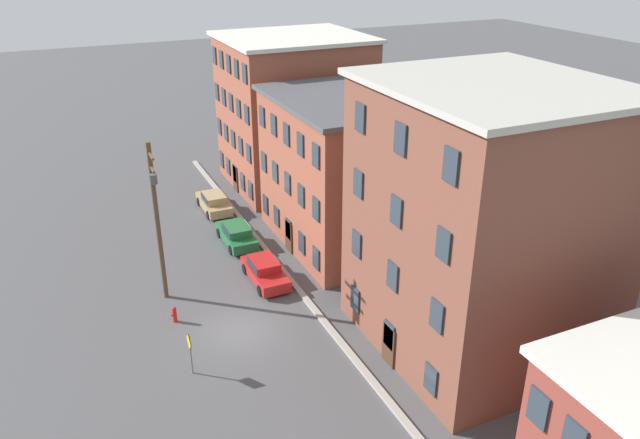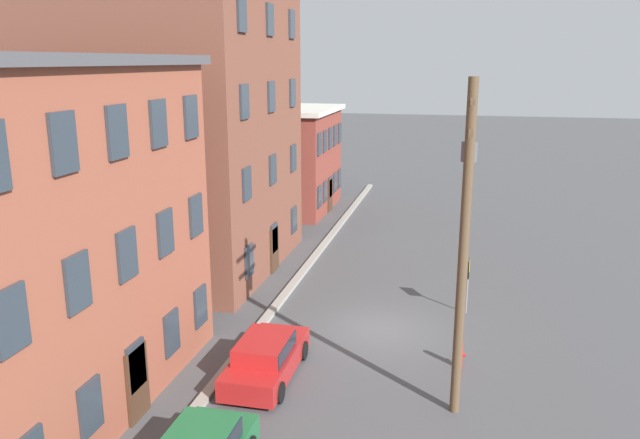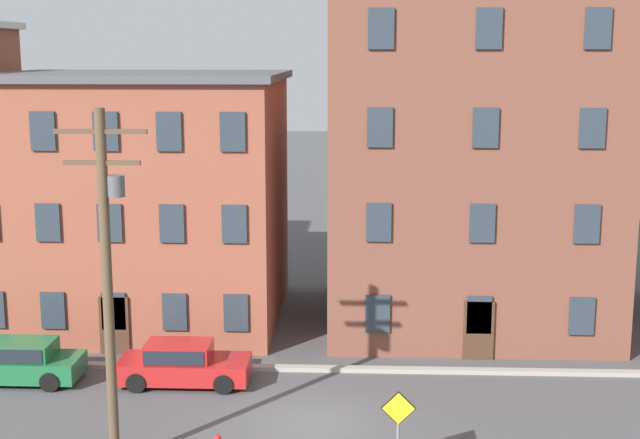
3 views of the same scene
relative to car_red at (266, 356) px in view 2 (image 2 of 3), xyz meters
name	(u,v)px [view 2 (image 2 of 3)]	position (x,y,z in m)	size (l,w,h in m)	color
ground_plane	(379,329)	(4.57, -3.08, -0.75)	(200.00, 200.00, 0.00)	#4C4C4F
kerb_strip	(267,317)	(4.57, 1.42, -0.67)	(56.00, 0.36, 0.16)	#9E998E
apartment_far	(173,127)	(10.32, 7.89, 6.19)	(11.53, 10.46, 13.85)	brown
apartment_annex	(262,158)	(23.40, 7.73, 2.77)	(8.66, 10.14, 7.01)	brown
car_red	(266,356)	(0.00, 0.00, 0.00)	(4.40, 1.92, 1.43)	#B21E1E
caution_sign	(468,277)	(7.00, -6.37, 0.82)	(0.94, 0.08, 2.37)	slate
utility_pole	(464,234)	(-0.63, -6.05, 4.68)	(2.40, 0.44, 9.68)	brown
fire_hydrant	(459,354)	(2.16, -6.14, -0.27)	(0.24, 0.34, 0.96)	red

